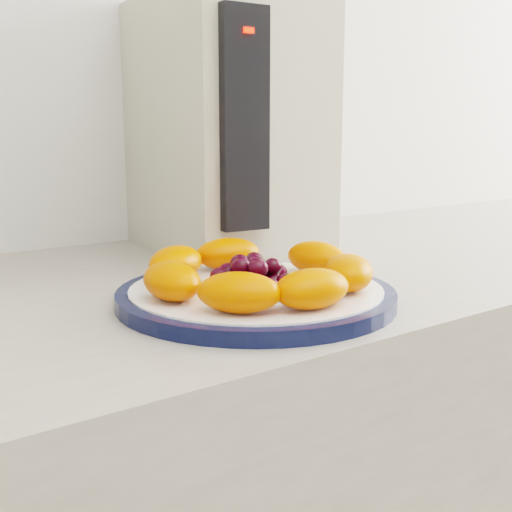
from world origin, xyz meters
TOP-DOWN VIEW (x-y plane):
  - plate_rim at (-0.01, 1.06)m, footprint 0.29×0.29m
  - plate_face at (-0.01, 1.06)m, footprint 0.26×0.26m
  - appliance_body at (0.14, 1.35)m, footprint 0.24×0.31m
  - appliance_panel at (0.07, 1.20)m, footprint 0.06×0.03m
  - appliance_led at (0.07, 1.19)m, footprint 0.01×0.01m
  - fruit_plate at (-0.01, 1.06)m, footprint 0.25×0.25m

SIDE VIEW (x-z plane):
  - plate_rim at x=-0.01m, z-range 0.90..0.91m
  - plate_face at x=-0.01m, z-range 0.90..0.92m
  - fruit_plate at x=-0.01m, z-range 0.92..0.95m
  - appliance_body at x=0.14m, z-range 0.90..1.27m
  - appliance_panel at x=0.07m, z-range 0.95..1.23m
  - appliance_led at x=0.07m, z-range 1.19..1.20m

